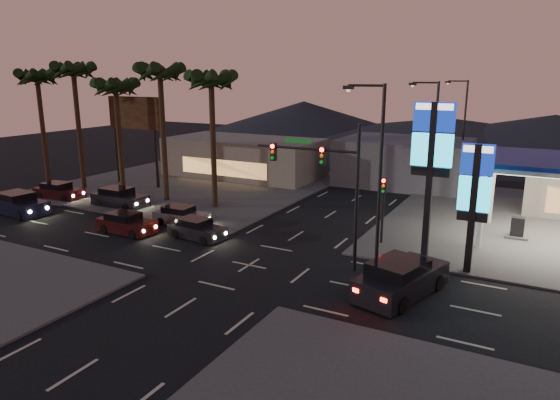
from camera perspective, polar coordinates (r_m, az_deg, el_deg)
The scene contains 27 objects.
ground at distance 28.33m, azimuth -3.55°, elevation -7.44°, with size 140.00×140.00×0.00m, color black.
corner_lot_nw at distance 49.76m, azimuth -9.70°, elevation 1.84°, with size 24.00×24.00×0.12m, color #47443F.
pylon_sign_tall at distance 28.73m, azimuth 16.97°, elevation 5.48°, with size 2.20×0.35×9.00m.
pylon_sign_short at distance 27.68m, azimuth 21.37°, elevation 1.17°, with size 1.60×0.35×7.00m.
traffic_signal_mast at distance 26.93m, azimuth 5.35°, elevation 2.98°, with size 6.10×0.39×8.00m.
pedestal_signal at distance 31.48m, azimuth 11.71°, elevation 0.05°, with size 0.32×0.39×4.30m.
streetlight_near at distance 24.92m, azimuth 10.96°, elevation 3.04°, with size 2.14×0.25×10.00m.
streetlight_mid at distance 37.41m, azimuth 16.92°, elevation 6.27°, with size 2.14×0.25×10.00m.
streetlight_far at distance 51.15m, azimuth 20.07°, elevation 7.94°, with size 2.14×0.25×10.00m.
palm_a at distance 39.30m, azimuth -7.85°, elevation 12.51°, with size 4.41×4.41×10.86m.
palm_b at distance 42.40m, azimuth -13.52°, elevation 13.09°, with size 4.41×4.41×11.46m.
palm_c at distance 45.86m, azimuth -18.25°, elevation 11.46°, with size 4.41×4.41×10.26m.
palm_d at distance 49.55m, azimuth -22.49°, elevation 12.72°, with size 4.41×4.41×11.66m.
palm_e at distance 53.48m, azimuth -25.95°, elevation 11.81°, with size 4.41×4.41×11.06m.
billboard at distance 49.54m, azimuth -16.32°, elevation 8.77°, with size 6.00×0.30×8.50m.
building_far_west at distance 53.12m, azimuth -4.12°, elevation 4.89°, with size 16.00×8.00×4.00m, color #726B5B.
building_far_mid at distance 50.54m, azimuth 14.02°, elevation 4.28°, with size 12.00×9.00×4.40m, color #4C4C51.
hill_left at distance 91.45m, azimuth 2.73°, elevation 9.33°, with size 40.00×40.00×6.00m, color black.
hill_right at distance 82.82m, azimuth 28.81°, elevation 6.81°, with size 50.00×50.00×5.00m, color black.
hill_center at distance 84.02m, azimuth 18.46°, elevation 7.55°, with size 60.00×60.00×4.00m, color black.
car_lane_a_front at distance 33.12m, azimuth -9.50°, elevation -3.31°, with size 4.14×2.05×1.31m.
car_lane_a_mid at distance 35.38m, azimuth -17.19°, elevation -2.58°, with size 4.28×1.87×1.38m.
car_lane_a_rear at distance 43.25m, azimuth -27.71°, elevation -0.43°, with size 5.30×2.52×1.68m.
car_lane_b_front at distance 36.33m, azimuth -11.22°, elevation -1.82°, with size 4.14×1.85×1.33m.
car_lane_b_mid at distance 42.55m, azimuth -17.88°, elevation 0.22°, with size 4.81×2.08×1.56m.
car_lane_b_rear at distance 47.16m, azimuth -23.97°, elevation 0.91°, with size 4.51×2.16×1.43m.
suv_station at distance 25.01m, azimuth 13.60°, elevation -8.73°, with size 3.69×5.85×1.82m.
Camera 1 is at (13.88, -22.45, 10.31)m, focal length 32.00 mm.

